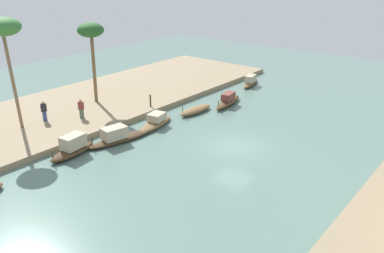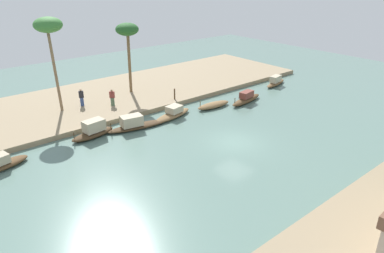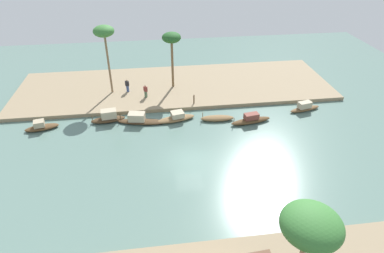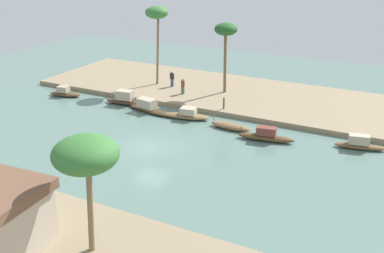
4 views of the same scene
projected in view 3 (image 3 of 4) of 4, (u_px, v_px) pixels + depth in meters
river_water at (189, 161)px, 28.72m from camera, size 69.42×69.42×0.00m
riverbank_left at (175, 86)px, 41.03m from camera, size 39.47×12.09×0.43m
sampan_open_hull at (140, 120)px, 33.79m from camera, size 5.35×2.06×1.20m
sampan_downstream_large at (108, 117)px, 34.01m from camera, size 3.73×1.65×1.36m
sampan_with_red_awning at (217, 118)px, 34.36m from camera, size 3.67×1.32×1.01m
sampan_foreground at (41, 127)px, 32.80m from camera, size 3.49×1.84×1.04m
sampan_with_tall_canopy at (305, 107)px, 35.99m from camera, size 3.86×1.65×1.12m
sampan_upstream_small at (176, 118)px, 34.24m from camera, size 4.35×2.02×1.03m
sampan_near_left_bank at (251, 120)px, 33.82m from camera, size 4.57×1.67×1.13m
person_on_near_bank at (146, 92)px, 37.69m from camera, size 0.49×0.49×1.55m
person_by_mooring at (127, 86)px, 38.85m from camera, size 0.48×0.41×1.63m
mooring_post at (194, 99)px, 36.49m from camera, size 0.14×0.14×1.05m
palm_tree_left_near at (172, 40)px, 37.13m from camera, size 2.23×2.23×6.91m
palm_tree_left_far at (104, 33)px, 35.43m from camera, size 2.35×2.35×8.07m
palm_tree_right_tall at (311, 226)px, 15.84m from camera, size 3.16×3.16×6.00m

